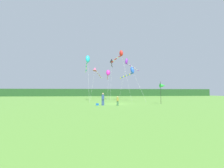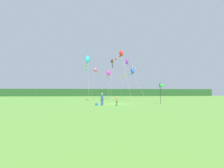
{
  "view_description": "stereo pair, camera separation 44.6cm",
  "coord_description": "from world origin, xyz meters",
  "px_view_note": "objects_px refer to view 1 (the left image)",
  "views": [
    {
      "loc": [
        -2.99,
        -23.81,
        1.97
      ],
      "look_at": [
        0.0,
        6.0,
        3.66
      ],
      "focal_mm": 22.77,
      "sensor_mm": 36.0,
      "label": 1
    },
    {
      "loc": [
        -2.54,
        -23.85,
        1.97
      ],
      "look_at": [
        0.0,
        6.0,
        3.66
      ],
      "focal_mm": 22.77,
      "sensor_mm": 36.0,
      "label": 2
    }
  ],
  "objects_px": {
    "kite_cyan": "(87,61)",
    "kite_purple": "(128,63)",
    "person_adult": "(103,98)",
    "kite_blue": "(131,71)",
    "kite_rainbow": "(96,70)",
    "cooler_box": "(97,104)",
    "kite_red": "(120,54)",
    "person_child": "(118,100)",
    "kite_black": "(112,61)",
    "kite_magenta": "(108,73)",
    "banner_flag_pole": "(163,86)"
  },
  "relations": [
    {
      "from": "person_adult",
      "to": "kite_black",
      "type": "height_order",
      "value": "kite_black"
    },
    {
      "from": "cooler_box",
      "to": "banner_flag_pole",
      "type": "xyz_separation_m",
      "value": [
        10.67,
        1.19,
        2.84
      ]
    },
    {
      "from": "kite_blue",
      "to": "kite_cyan",
      "type": "bearing_deg",
      "value": 178.11
    },
    {
      "from": "kite_cyan",
      "to": "kite_red",
      "type": "relative_size",
      "value": 0.9
    },
    {
      "from": "person_child",
      "to": "kite_rainbow",
      "type": "xyz_separation_m",
      "value": [
        -3.52,
        20.28,
        7.53
      ]
    },
    {
      "from": "banner_flag_pole",
      "to": "person_child",
      "type": "bearing_deg",
      "value": -167.53
    },
    {
      "from": "person_child",
      "to": "kite_blue",
      "type": "xyz_separation_m",
      "value": [
        4.44,
        9.82,
        5.81
      ]
    },
    {
      "from": "kite_rainbow",
      "to": "kite_red",
      "type": "relative_size",
      "value": 0.85
    },
    {
      "from": "person_child",
      "to": "person_adult",
      "type": "bearing_deg",
      "value": 168.9
    },
    {
      "from": "kite_cyan",
      "to": "kite_purple",
      "type": "distance_m",
      "value": 14.43
    },
    {
      "from": "person_child",
      "to": "kite_red",
      "type": "height_order",
      "value": "kite_red"
    },
    {
      "from": "cooler_box",
      "to": "kite_rainbow",
      "type": "height_order",
      "value": "kite_rainbow"
    },
    {
      "from": "cooler_box",
      "to": "kite_black",
      "type": "xyz_separation_m",
      "value": [
        3.82,
        17.54,
        10.4
      ]
    },
    {
      "from": "kite_blue",
      "to": "kite_magenta",
      "type": "bearing_deg",
      "value": 128.09
    },
    {
      "from": "kite_purple",
      "to": "banner_flag_pole",
      "type": "bearing_deg",
      "value": -83.58
    },
    {
      "from": "kite_rainbow",
      "to": "kite_purple",
      "type": "xyz_separation_m",
      "value": [
        9.25,
        -0.86,
        2.23
      ]
    },
    {
      "from": "kite_magenta",
      "to": "kite_red",
      "type": "xyz_separation_m",
      "value": [
        2.26,
        -6.06,
        3.42
      ]
    },
    {
      "from": "person_adult",
      "to": "kite_rainbow",
      "type": "relative_size",
      "value": 0.19
    },
    {
      "from": "kite_magenta",
      "to": "kite_blue",
      "type": "bearing_deg",
      "value": -51.91
    },
    {
      "from": "person_adult",
      "to": "cooler_box",
      "type": "bearing_deg",
      "value": 173.04
    },
    {
      "from": "kite_black",
      "to": "kite_rainbow",
      "type": "distance_m",
      "value": 5.41
    },
    {
      "from": "kite_red",
      "to": "kite_black",
      "type": "bearing_deg",
      "value": 97.76
    },
    {
      "from": "person_adult",
      "to": "kite_blue",
      "type": "relative_size",
      "value": 0.24
    },
    {
      "from": "person_child",
      "to": "kite_black",
      "type": "bearing_deg",
      "value": 87.25
    },
    {
      "from": "kite_rainbow",
      "to": "kite_purple",
      "type": "relative_size",
      "value": 0.81
    },
    {
      "from": "kite_red",
      "to": "kite_blue",
      "type": "bearing_deg",
      "value": 1.67
    },
    {
      "from": "kite_magenta",
      "to": "kite_red",
      "type": "bearing_deg",
      "value": -69.57
    },
    {
      "from": "kite_purple",
      "to": "kite_blue",
      "type": "bearing_deg",
      "value": -97.66
    },
    {
      "from": "kite_rainbow",
      "to": "kite_blue",
      "type": "bearing_deg",
      "value": -52.71
    },
    {
      "from": "person_adult",
      "to": "kite_cyan",
      "type": "xyz_separation_m",
      "value": [
        -3.03,
        9.72,
        7.67
      ]
    },
    {
      "from": "person_child",
      "to": "cooler_box",
      "type": "bearing_deg",
      "value": 170.04
    },
    {
      "from": "kite_magenta",
      "to": "kite_purple",
      "type": "bearing_deg",
      "value": 31.04
    },
    {
      "from": "person_child",
      "to": "kite_cyan",
      "type": "relative_size",
      "value": 0.13
    },
    {
      "from": "kite_black",
      "to": "kite_rainbow",
      "type": "relative_size",
      "value": 1.2
    },
    {
      "from": "person_adult",
      "to": "kite_rainbow",
      "type": "xyz_separation_m",
      "value": [
        -1.39,
        19.86,
        7.26
      ]
    },
    {
      "from": "kite_rainbow",
      "to": "cooler_box",
      "type": "bearing_deg",
      "value": -88.35
    },
    {
      "from": "kite_black",
      "to": "kite_purple",
      "type": "distance_m",
      "value": 5.05
    },
    {
      "from": "kite_black",
      "to": "kite_cyan",
      "type": "height_order",
      "value": "kite_black"
    },
    {
      "from": "cooler_box",
      "to": "kite_cyan",
      "type": "xyz_separation_m",
      "value": [
        -2.22,
        9.62,
        8.54
      ]
    },
    {
      "from": "kite_cyan",
      "to": "kite_blue",
      "type": "distance_m",
      "value": 9.85
    },
    {
      "from": "kite_black",
      "to": "kite_red",
      "type": "relative_size",
      "value": 1.02
    },
    {
      "from": "person_adult",
      "to": "banner_flag_pole",
      "type": "height_order",
      "value": "banner_flag_pole"
    },
    {
      "from": "cooler_box",
      "to": "kite_magenta",
      "type": "xyz_separation_m",
      "value": [
        2.69,
        15.3,
        6.69
      ]
    },
    {
      "from": "kite_cyan",
      "to": "kite_purple",
      "type": "height_order",
      "value": "kite_purple"
    },
    {
      "from": "kite_cyan",
      "to": "kite_blue",
      "type": "height_order",
      "value": "kite_cyan"
    },
    {
      "from": "cooler_box",
      "to": "kite_purple",
      "type": "bearing_deg",
      "value": 65.33
    },
    {
      "from": "kite_black",
      "to": "kite_rainbow",
      "type": "xyz_separation_m",
      "value": [
        -4.39,
        2.21,
        -2.27
      ]
    },
    {
      "from": "cooler_box",
      "to": "kite_blue",
      "type": "height_order",
      "value": "kite_blue"
    },
    {
      "from": "cooler_box",
      "to": "kite_rainbow",
      "type": "relative_size",
      "value": 0.04
    },
    {
      "from": "kite_magenta",
      "to": "kite_purple",
      "type": "distance_m",
      "value": 7.9
    }
  ]
}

